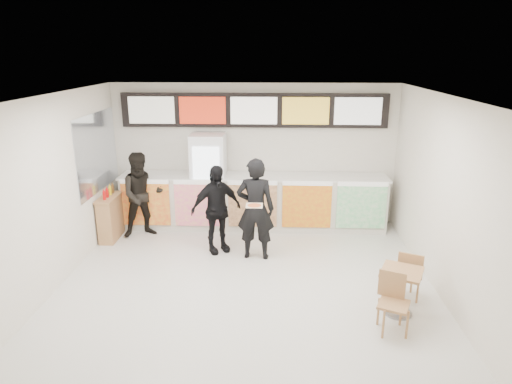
# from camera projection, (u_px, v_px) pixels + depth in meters

# --- Properties ---
(floor) EXTENTS (7.00, 7.00, 0.00)m
(floor) POSITION_uv_depth(u_px,v_px,m) (244.00, 302.00, 6.86)
(floor) COLOR beige
(floor) RESTS_ON ground
(ceiling) EXTENTS (7.00, 7.00, 0.00)m
(ceiling) POSITION_uv_depth(u_px,v_px,m) (242.00, 100.00, 5.98)
(ceiling) COLOR white
(ceiling) RESTS_ON wall_back
(wall_back) EXTENTS (6.00, 0.00, 6.00)m
(wall_back) POSITION_uv_depth(u_px,v_px,m) (254.00, 154.00, 9.76)
(wall_back) COLOR silver
(wall_back) RESTS_ON floor
(wall_left) EXTENTS (0.00, 7.00, 7.00)m
(wall_left) POSITION_uv_depth(u_px,v_px,m) (35.00, 205.00, 6.53)
(wall_left) COLOR silver
(wall_left) RESTS_ON floor
(wall_right) EXTENTS (0.00, 7.00, 7.00)m
(wall_right) POSITION_uv_depth(u_px,v_px,m) (459.00, 211.00, 6.30)
(wall_right) COLOR silver
(wall_right) RESTS_ON floor
(service_counter) EXTENTS (5.56, 0.77, 1.14)m
(service_counter) POSITION_uv_depth(u_px,v_px,m) (253.00, 202.00, 9.64)
(service_counter) COLOR silver
(service_counter) RESTS_ON floor
(menu_board) EXTENTS (5.50, 0.14, 0.70)m
(menu_board) POSITION_uv_depth(u_px,v_px,m) (254.00, 110.00, 9.40)
(menu_board) COLOR black
(menu_board) RESTS_ON wall_back
(drinks_fridge) EXTENTS (0.70, 0.67, 2.00)m
(drinks_fridge) POSITION_uv_depth(u_px,v_px,m) (209.00, 181.00, 9.57)
(drinks_fridge) COLOR white
(drinks_fridge) RESTS_ON floor
(mirror_panel) EXTENTS (0.01, 2.00, 1.50)m
(mirror_panel) POSITION_uv_depth(u_px,v_px,m) (97.00, 152.00, 8.80)
(mirror_panel) COLOR #B2B7BF
(mirror_panel) RESTS_ON wall_left
(customer_main) EXTENTS (0.71, 0.49, 1.86)m
(customer_main) POSITION_uv_depth(u_px,v_px,m) (255.00, 209.00, 8.10)
(customer_main) COLOR black
(customer_main) RESTS_ON floor
(customer_left) EXTENTS (1.03, 0.94, 1.73)m
(customer_left) POSITION_uv_depth(u_px,v_px,m) (142.00, 195.00, 9.13)
(customer_left) COLOR black
(customer_left) RESTS_ON floor
(customer_mid) EXTENTS (1.05, 0.85, 1.66)m
(customer_mid) POSITION_uv_depth(u_px,v_px,m) (216.00, 209.00, 8.39)
(customer_mid) COLOR black
(customer_mid) RESTS_ON floor
(pizza_slice) EXTENTS (0.36, 0.36, 0.02)m
(pizza_slice) POSITION_uv_depth(u_px,v_px,m) (254.00, 205.00, 7.60)
(pizza_slice) COLOR beige
(pizza_slice) RESTS_ON customer_main
(cafe_table) EXTENTS (0.90, 1.41, 0.81)m
(cafe_table) POSITION_uv_depth(u_px,v_px,m) (401.00, 284.00, 6.43)
(cafe_table) COLOR tan
(cafe_table) RESTS_ON floor
(condiment_ledge) EXTENTS (0.32, 0.79, 1.05)m
(condiment_ledge) POSITION_uv_depth(u_px,v_px,m) (111.00, 217.00, 9.08)
(condiment_ledge) COLOR tan
(condiment_ledge) RESTS_ON floor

